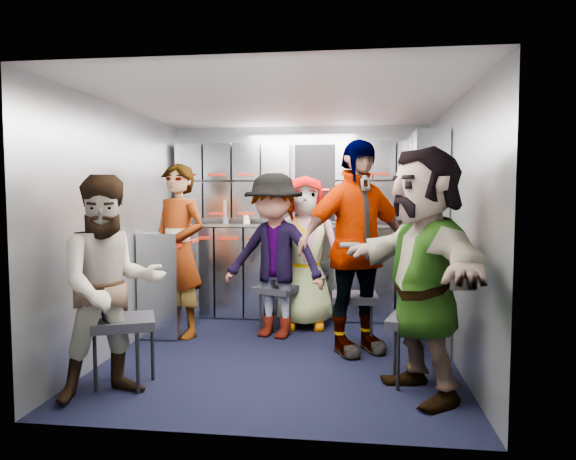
# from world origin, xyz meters

# --- Properties ---
(floor) EXTENTS (3.00, 3.00, 0.00)m
(floor) POSITION_xyz_m (0.00, 0.00, 0.00)
(floor) COLOR black
(floor) RESTS_ON ground
(wall_back) EXTENTS (2.80, 0.04, 2.10)m
(wall_back) POSITION_xyz_m (0.00, 1.50, 1.05)
(wall_back) COLOR #90969D
(wall_back) RESTS_ON ground
(wall_left) EXTENTS (0.04, 3.00, 2.10)m
(wall_left) POSITION_xyz_m (-1.40, 0.00, 1.05)
(wall_left) COLOR #90969D
(wall_left) RESTS_ON ground
(wall_right) EXTENTS (0.04, 3.00, 2.10)m
(wall_right) POSITION_xyz_m (1.40, 0.00, 1.05)
(wall_right) COLOR #90969D
(wall_right) RESTS_ON ground
(ceiling) EXTENTS (2.80, 3.00, 0.02)m
(ceiling) POSITION_xyz_m (0.00, 0.00, 2.10)
(ceiling) COLOR silver
(ceiling) RESTS_ON wall_back
(cart_bank_back) EXTENTS (2.68, 0.38, 0.99)m
(cart_bank_back) POSITION_xyz_m (0.00, 1.29, 0.49)
(cart_bank_back) COLOR #A4AAB5
(cart_bank_back) RESTS_ON ground
(cart_bank_left) EXTENTS (0.38, 0.76, 0.99)m
(cart_bank_left) POSITION_xyz_m (-1.19, 0.56, 0.49)
(cart_bank_left) COLOR #A4AAB5
(cart_bank_left) RESTS_ON ground
(counter) EXTENTS (2.68, 0.42, 0.03)m
(counter) POSITION_xyz_m (0.00, 1.29, 1.01)
(counter) COLOR #B1B3B8
(counter) RESTS_ON cart_bank_back
(locker_bank_back) EXTENTS (2.68, 0.28, 0.82)m
(locker_bank_back) POSITION_xyz_m (0.00, 1.35, 1.49)
(locker_bank_back) COLOR #A4AAB5
(locker_bank_back) RESTS_ON wall_back
(locker_bank_right) EXTENTS (0.28, 1.00, 0.82)m
(locker_bank_right) POSITION_xyz_m (1.25, 0.70, 1.49)
(locker_bank_right) COLOR #A4AAB5
(locker_bank_right) RESTS_ON wall_right
(right_cabinet) EXTENTS (0.28, 1.20, 1.00)m
(right_cabinet) POSITION_xyz_m (1.25, 0.60, 0.50)
(right_cabinet) COLOR #A4AAB5
(right_cabinet) RESTS_ON ground
(coffee_niche) EXTENTS (0.46, 0.16, 0.84)m
(coffee_niche) POSITION_xyz_m (0.18, 1.41, 1.47)
(coffee_niche) COLOR black
(coffee_niche) RESTS_ON wall_back
(red_latch_strip) EXTENTS (2.60, 0.02, 0.03)m
(red_latch_strip) POSITION_xyz_m (0.00, 1.09, 0.88)
(red_latch_strip) COLOR maroon
(red_latch_strip) RESTS_ON cart_bank_back
(jump_seat_near_left) EXTENTS (0.53, 0.52, 0.49)m
(jump_seat_near_left) POSITION_xyz_m (-1.00, -0.86, 0.43)
(jump_seat_near_left) COLOR black
(jump_seat_near_left) RESTS_ON ground
(jump_seat_mid_left) EXTENTS (0.48, 0.47, 0.45)m
(jump_seat_mid_left) POSITION_xyz_m (-0.15, 0.69, 0.40)
(jump_seat_mid_left) COLOR black
(jump_seat_mid_left) RESTS_ON ground
(jump_seat_center) EXTENTS (0.45, 0.43, 0.50)m
(jump_seat_center) POSITION_xyz_m (0.11, 1.07, 0.44)
(jump_seat_center) COLOR black
(jump_seat_center) RESTS_ON ground
(jump_seat_mid_right) EXTENTS (0.41, 0.39, 0.47)m
(jump_seat_mid_right) POSITION_xyz_m (0.61, 0.30, 0.41)
(jump_seat_mid_right) COLOR black
(jump_seat_mid_right) RESTS_ON ground
(jump_seat_near_right) EXTENTS (0.50, 0.48, 0.48)m
(jump_seat_near_right) POSITION_xyz_m (1.05, -0.59, 0.43)
(jump_seat_near_right) COLOR black
(jump_seat_near_right) RESTS_ON ground
(attendant_standing) EXTENTS (0.70, 0.60, 1.64)m
(attendant_standing) POSITION_xyz_m (-1.05, 0.42, 0.82)
(attendant_standing) COLOR black
(attendant_standing) RESTS_ON ground
(attendant_arc_a) EXTENTS (0.91, 0.88, 1.48)m
(attendant_arc_a) POSITION_xyz_m (-1.00, -1.04, 0.74)
(attendant_arc_a) COLOR black
(attendant_arc_a) RESTS_ON ground
(attendant_arc_b) EXTENTS (1.12, 0.83, 1.55)m
(attendant_arc_b) POSITION_xyz_m (-0.15, 0.51, 0.77)
(attendant_arc_b) COLOR black
(attendant_arc_b) RESTS_ON ground
(attendant_arc_c) EXTENTS (0.79, 0.56, 1.53)m
(attendant_arc_c) POSITION_xyz_m (0.11, 0.89, 0.77)
(attendant_arc_c) COLOR black
(attendant_arc_c) RESTS_ON ground
(attendant_arc_d) EXTENTS (1.13, 0.93, 1.81)m
(attendant_arc_d) POSITION_xyz_m (0.61, 0.12, 0.90)
(attendant_arc_d) COLOR black
(attendant_arc_d) RESTS_ON ground
(attendant_arc_e) EXTENTS (1.07, 1.62, 1.67)m
(attendant_arc_e) POSITION_xyz_m (1.05, -0.77, 0.84)
(attendant_arc_e) COLOR black
(attendant_arc_e) RESTS_ON ground
(bottle_left) EXTENTS (0.07, 0.07, 0.25)m
(bottle_left) POSITION_xyz_m (-0.79, 1.24, 1.16)
(bottle_left) COLOR white
(bottle_left) RESTS_ON counter
(bottle_mid) EXTENTS (0.07, 0.07, 0.25)m
(bottle_mid) POSITION_xyz_m (0.24, 1.24, 1.16)
(bottle_mid) COLOR white
(bottle_mid) RESTS_ON counter
(bottle_right) EXTENTS (0.06, 0.06, 0.26)m
(bottle_right) POSITION_xyz_m (0.23, 1.24, 1.16)
(bottle_right) COLOR white
(bottle_right) RESTS_ON counter
(cup_left) EXTENTS (0.07, 0.07, 0.11)m
(cup_left) POSITION_xyz_m (-0.56, 1.23, 1.08)
(cup_left) COLOR beige
(cup_left) RESTS_ON counter
(cup_right) EXTENTS (0.08, 0.08, 0.10)m
(cup_right) POSITION_xyz_m (1.15, 1.23, 1.08)
(cup_right) COLOR beige
(cup_right) RESTS_ON counter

